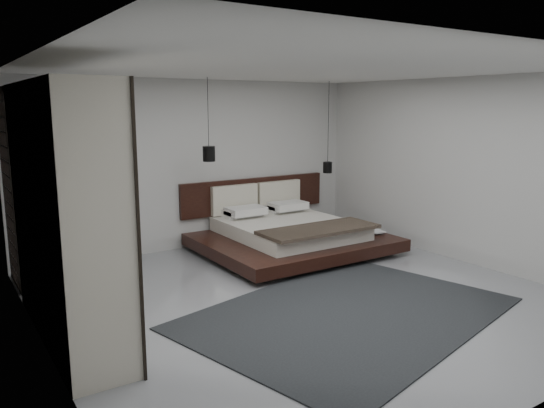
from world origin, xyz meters
TOP-DOWN VIEW (x-y plane):
  - floor at (0.00, 0.00)m, footprint 6.00×6.00m
  - ceiling at (0.00, 0.00)m, footprint 6.00×6.00m
  - wall_back at (0.00, 3.00)m, footprint 6.00×0.00m
  - wall_left at (-3.00, 0.00)m, footprint 0.00×6.00m
  - wall_right at (3.00, 0.00)m, footprint 0.00×6.00m
  - lattice_screen at (-2.95, 2.45)m, footprint 0.05×0.90m
  - bed at (1.08, 1.90)m, footprint 2.90×2.44m
  - book_lower at (2.27, 1.23)m, footprint 0.33×0.36m
  - book_upper at (2.25, 1.20)m, footprint 0.28×0.35m
  - pendant_left at (-0.11, 2.37)m, footprint 0.19×0.19m
  - pendant_right at (2.27, 2.37)m, footprint 0.16×0.16m
  - wardrobe at (-2.70, 0.42)m, footprint 0.62×2.65m
  - rug at (0.12, -0.72)m, footprint 4.20×3.43m

SIDE VIEW (x-z plane):
  - floor at x=0.00m, z-range 0.00..0.00m
  - rug at x=0.12m, z-range 0.00..0.02m
  - book_lower at x=2.27m, z-range 0.27..0.30m
  - bed at x=1.08m, z-range -0.25..0.84m
  - book_upper at x=2.25m, z-range 0.30..0.32m
  - pendant_right at x=2.27m, z-range 0.47..2.10m
  - wardrobe at x=-2.70m, z-range 0.00..2.60m
  - lattice_screen at x=-2.95m, z-range 0.00..2.60m
  - wall_back at x=0.00m, z-range -1.60..4.40m
  - wall_left at x=-3.00m, z-range -1.60..4.40m
  - wall_right at x=3.00m, z-range -1.60..4.40m
  - pendant_left at x=-0.11m, z-range 0.99..2.28m
  - ceiling at x=0.00m, z-range 2.80..2.80m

